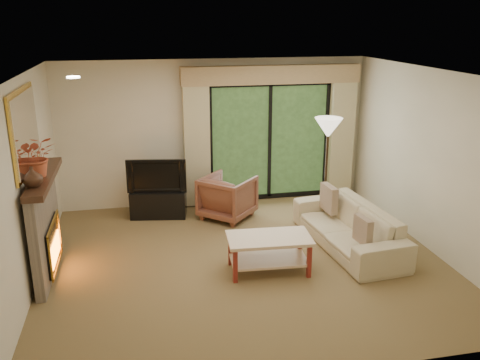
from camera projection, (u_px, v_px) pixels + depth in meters
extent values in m
plane|color=brown|center=(244.00, 260.00, 7.16)|extent=(5.50, 5.50, 0.00)
plane|color=white|center=(245.00, 74.00, 6.37)|extent=(5.50, 5.50, 0.00)
plane|color=beige|center=(215.00, 133.00, 9.10)|extent=(5.00, 0.00, 5.00)
plane|color=beige|center=(305.00, 254.00, 4.44)|extent=(5.00, 0.00, 5.00)
plane|color=beige|center=(26.00, 186.00, 6.23)|extent=(0.00, 5.00, 5.00)
plane|color=beige|center=(431.00, 161.00, 7.30)|extent=(0.00, 5.00, 5.00)
cube|color=#C8BA8A|center=(197.00, 141.00, 8.91)|extent=(0.45, 0.18, 2.35)
cube|color=#C8BA8A|center=(341.00, 134.00, 9.43)|extent=(0.45, 0.18, 2.35)
cube|color=tan|center=(272.00, 75.00, 8.85)|extent=(3.20, 0.24, 0.32)
cube|color=black|center=(159.00, 203.00, 8.70)|extent=(0.99, 0.57, 0.46)
imported|color=black|center=(157.00, 174.00, 8.54)|extent=(1.00, 0.30, 0.57)
imported|color=brown|center=(228.00, 197.00, 8.61)|extent=(1.12, 1.12, 0.73)
imported|color=#C8B78F|center=(348.00, 227.00, 7.52)|extent=(1.05, 2.24, 0.63)
cube|color=brown|center=(363.00, 230.00, 6.85)|extent=(0.13, 0.37, 0.37)
cube|color=brown|center=(329.00, 198.00, 8.02)|extent=(0.15, 0.43, 0.42)
imported|color=#3A2216|center=(32.00, 177.00, 5.94)|extent=(0.28, 0.28, 0.24)
imported|color=#BC5031|center=(37.00, 156.00, 6.28)|extent=(0.52, 0.47, 0.52)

